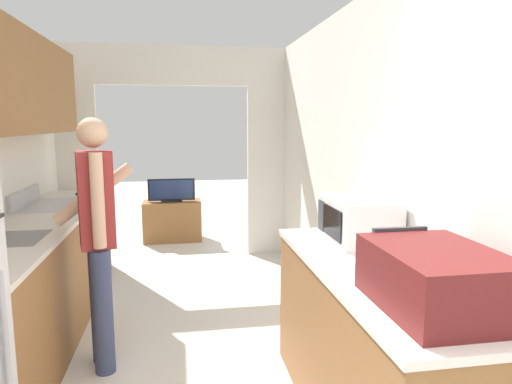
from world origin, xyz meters
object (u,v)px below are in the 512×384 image
(range_oven, at_px, (63,253))
(microwave, at_px, (358,220))
(tv_cabinet, at_px, (172,221))
(person, at_px, (98,237))
(knife, at_px, (80,193))
(television, at_px, (172,190))
(suitcase, at_px, (435,278))

(range_oven, bearing_deg, microwave, -37.65)
(range_oven, relative_size, tv_cabinet, 1.32)
(person, relative_size, knife, 5.24)
(range_oven, distance_m, person, 1.40)
(television, bearing_deg, microwave, -72.20)
(range_oven, height_order, suitcase, suitcase)
(tv_cabinet, bearing_deg, suitcase, -77.13)
(microwave, height_order, television, microwave)
(tv_cabinet, xyz_separation_m, knife, (-0.90, -1.45, 0.64))
(range_oven, distance_m, microwave, 2.75)
(knife, bearing_deg, tv_cabinet, 66.49)
(knife, bearing_deg, range_oven, -86.09)
(person, distance_m, television, 3.29)
(range_oven, height_order, knife, range_oven)
(range_oven, bearing_deg, tv_cabinet, 65.45)
(range_oven, xyz_separation_m, microwave, (2.13, -1.64, 0.58))
(tv_cabinet, distance_m, knife, 1.83)
(knife, bearing_deg, suitcase, -50.61)
(person, height_order, tv_cabinet, person)
(person, relative_size, suitcase, 2.72)
(range_oven, height_order, microwave, microwave)
(range_oven, bearing_deg, suitcase, -52.67)
(person, xyz_separation_m, knife, (-0.48, 1.85, 0.02))
(suitcase, height_order, knife, suitcase)
(tv_cabinet, bearing_deg, range_oven, -114.55)
(microwave, height_order, knife, microwave)
(microwave, distance_m, tv_cabinet, 3.98)
(microwave, relative_size, television, 0.79)
(person, bearing_deg, tv_cabinet, -21.67)
(tv_cabinet, height_order, television, television)
(suitcase, height_order, television, suitcase)
(range_oven, xyz_separation_m, tv_cabinet, (0.95, 2.08, -0.18))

